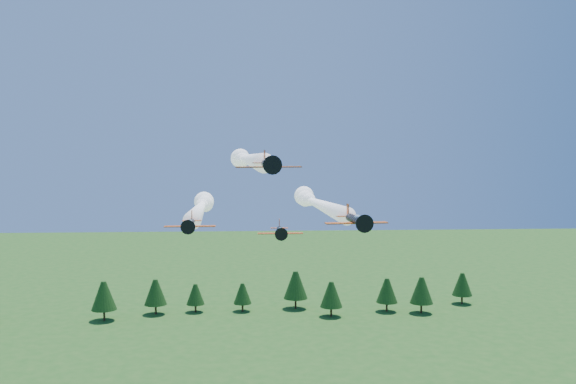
{
  "coord_description": "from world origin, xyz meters",
  "views": [
    {
      "loc": [
        -3.22,
        -84.3,
        50.93
      ],
      "look_at": [
        1.74,
        0.0,
        44.91
      ],
      "focal_mm": 40.0,
      "sensor_mm": 36.0,
      "label": 1
    }
  ],
  "objects": [
    {
      "name": "plane_lead",
      "position": [
        -3.76,
        21.3,
        48.84
      ],
      "size": [
        10.15,
        53.52,
        3.7
      ],
      "rotation": [
        0.0,
        0.0,
        0.09
      ],
      "color": "black",
      "rests_on": "ground"
    },
    {
      "name": "plane_slot",
      "position": [
        1.01,
        6.55,
        38.84
      ],
      "size": [
        6.46,
        7.06,
        2.29
      ],
      "rotation": [
        0.0,
        0.0,
        -0.0
      ],
      "color": "black",
      "rests_on": "ground"
    },
    {
      "name": "treeline",
      "position": [
        1.4,
        108.39,
        6.76
      ],
      "size": [
        150.86,
        20.88,
        11.8
      ],
      "color": "#382314",
      "rests_on": "ground"
    },
    {
      "name": "plane_right",
      "position": [
        8.15,
        23.59,
        41.24
      ],
      "size": [
        9.99,
        44.36,
        3.7
      ],
      "rotation": [
        0.0,
        0.0,
        0.1
      ],
      "color": "black",
      "rests_on": "ground"
    },
    {
      "name": "plane_left",
      "position": [
        -11.62,
        23.94,
        40.7
      ],
      "size": [
        6.76,
        41.33,
        3.7
      ],
      "rotation": [
        0.0,
        0.0,
        0.02
      ],
      "color": "black",
      "rests_on": "ground"
    }
  ]
}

